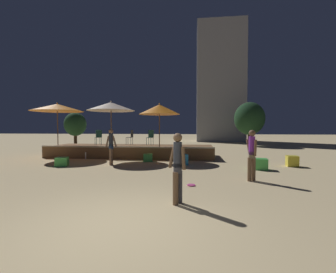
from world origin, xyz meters
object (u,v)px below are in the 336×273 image
object	(u,v)px
background_tree_0	(75,124)
background_tree_1	(249,119)
cube_seat_1	(181,159)
patio_umbrella_2	(159,110)
bistro_chair_0	(150,136)
bistro_chair_2	(131,136)
cube_seat_5	(86,155)
person_2	(252,153)
cube_seat_0	(62,162)
frisbee_disc	(191,185)
bistro_chair_1	(99,136)
cube_seat_4	(148,158)
person_0	(111,145)
person_1	(178,166)
cube_seat_2	(292,161)
patio_umbrella_0	(111,107)
patio_umbrella_1	(57,108)
cube_seat_3	(261,164)

from	to	relation	value
background_tree_0	background_tree_1	bearing A→B (deg)	13.46
cube_seat_1	patio_umbrella_2	bearing A→B (deg)	132.55
bistro_chair_0	bistro_chair_2	bearing A→B (deg)	-162.84
cube_seat_5	person_2	world-z (taller)	person_2
cube_seat_0	frisbee_disc	distance (m)	6.67
bistro_chair_2	bistro_chair_1	bearing A→B (deg)	-77.39
bistro_chair_1	background_tree_1	distance (m)	15.03
cube_seat_1	person_2	world-z (taller)	person_2
bistro_chair_2	cube_seat_4	bearing A→B (deg)	44.46
cube_seat_0	background_tree_1	world-z (taller)	background_tree_1
background_tree_0	cube_seat_5	bearing A→B (deg)	-56.69
bistro_chair_1	cube_seat_1	bearing A→B (deg)	116.31
person_0	person_1	world-z (taller)	person_0
cube_seat_4	cube_seat_1	bearing A→B (deg)	-23.54
cube_seat_4	person_0	world-z (taller)	person_0
cube_seat_2	bistro_chair_0	xyz separation A→B (m)	(-7.12, 2.49, 1.04)
person_0	bistro_chair_1	distance (m)	3.34
patio_umbrella_0	bistro_chair_1	xyz separation A→B (m)	(-1.21, 1.06, -1.66)
patio_umbrella_1	frisbee_disc	world-z (taller)	patio_umbrella_1
cube_seat_1	person_2	distance (m)	4.05
cube_seat_1	bistro_chair_2	world-z (taller)	bistro_chair_2
cube_seat_0	bistro_chair_1	size ratio (longest dim) A/B	0.73
cube_seat_0	patio_umbrella_0	bearing A→B (deg)	56.18
background_tree_0	background_tree_1	xyz separation A→B (m)	(16.08, 3.85, 0.61)
patio_umbrella_0	patio_umbrella_2	xyz separation A→B (m)	(2.67, 0.23, -0.17)
cube_seat_5	patio_umbrella_0	bearing A→B (deg)	-16.64
patio_umbrella_0	cube_seat_3	size ratio (longest dim) A/B	5.90
person_0	patio_umbrella_0	bearing A→B (deg)	-167.17
cube_seat_3	person_1	bearing A→B (deg)	-124.18
cube_seat_1	bistro_chair_2	xyz separation A→B (m)	(-3.24, 2.50, 1.04)
cube_seat_1	cube_seat_2	distance (m)	5.09
bistro_chair_0	patio_umbrella_1	bearing A→B (deg)	-155.36
bistro_chair_2	frisbee_disc	xyz separation A→B (m)	(3.77, -6.45, -1.27)
person_0	bistro_chair_2	world-z (taller)	person_0
background_tree_0	bistro_chair_1	bearing A→B (deg)	-51.21
person_2	background_tree_0	bearing A→B (deg)	111.40
cube_seat_1	cube_seat_3	xyz separation A→B (m)	(3.45, -0.94, -0.01)
patio_umbrella_0	person_2	world-z (taller)	patio_umbrella_0
cube_seat_1	background_tree_1	distance (m)	13.80
patio_umbrella_2	background_tree_1	size ratio (longest dim) A/B	0.73
cube_seat_3	bistro_chair_0	distance (m)	6.57
person_2	frisbee_disc	size ratio (longest dim) A/B	6.84
person_0	background_tree_1	xyz separation A→B (m)	(9.33, 12.71, 1.77)
person_0	background_tree_0	distance (m)	11.20
cube_seat_1	background_tree_1	world-z (taller)	background_tree_1
frisbee_disc	cube_seat_2	bearing A→B (deg)	41.31
patio_umbrella_2	cube_seat_1	distance (m)	3.17
patio_umbrella_2	person_2	distance (m)	6.19
patio_umbrella_0	background_tree_0	xyz separation A→B (m)	(-6.11, 7.15, -0.87)
cube_seat_2	cube_seat_5	xyz separation A→B (m)	(-10.81, 1.65, -0.05)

